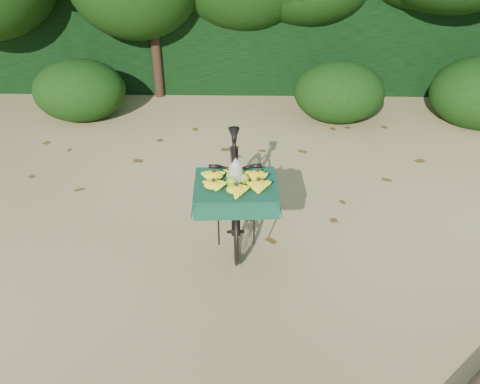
{
  "coord_description": "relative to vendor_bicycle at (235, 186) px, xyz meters",
  "views": [
    {
      "loc": [
        -0.04,
        -4.05,
        3.65
      ],
      "look_at": [
        -0.13,
        0.49,
        0.82
      ],
      "focal_mm": 38.0,
      "sensor_mm": 36.0,
      "label": 1
    }
  ],
  "objects": [
    {
      "name": "bush_clumps",
      "position": [
        0.7,
        3.34,
        -0.16
      ],
      "size": [
        8.8,
        1.7,
        0.9
      ],
      "primitive_type": null,
      "color": "black",
      "rests_on": "ground"
    },
    {
      "name": "hedge_backdrop",
      "position": [
        0.2,
        5.34,
        0.29
      ],
      "size": [
        26.0,
        1.8,
        1.8
      ],
      "primitive_type": "cube",
      "color": "black",
      "rests_on": "ground"
    },
    {
      "name": "ground",
      "position": [
        0.2,
        -0.96,
        -0.61
      ],
      "size": [
        80.0,
        80.0,
        0.0
      ],
      "primitive_type": "plane",
      "color": "tan",
      "rests_on": "ground"
    },
    {
      "name": "vendor_bicycle",
      "position": [
        0.0,
        0.0,
        0.0
      ],
      "size": [
        0.88,
        1.98,
        1.19
      ],
      "rotation": [
        0.0,
        0.0,
        0.05
      ],
      "color": "black",
      "rests_on": "ground"
    },
    {
      "name": "leaf_litter",
      "position": [
        0.2,
        -0.31,
        -0.6
      ],
      "size": [
        7.0,
        7.3,
        0.01
      ],
      "primitive_type": null,
      "color": "#503815",
      "rests_on": "ground"
    }
  ]
}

